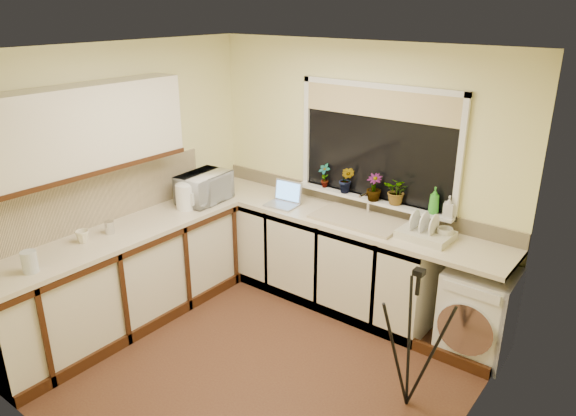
% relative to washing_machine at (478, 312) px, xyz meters
% --- Properties ---
extents(floor, '(3.20, 3.20, 0.00)m').
position_rel_washing_machine_xyz_m(floor, '(-1.36, -1.20, -0.38)').
color(floor, brown).
rests_on(floor, ground).
extents(ceiling, '(3.20, 3.20, 0.00)m').
position_rel_washing_machine_xyz_m(ceiling, '(-1.36, -1.20, 2.07)').
color(ceiling, white).
rests_on(ceiling, ground).
extents(wall_back, '(3.20, 0.00, 3.20)m').
position_rel_washing_machine_xyz_m(wall_back, '(-1.36, 0.30, 0.85)').
color(wall_back, '#F0EBA0').
rests_on(wall_back, ground).
extents(wall_front, '(3.20, 0.00, 3.20)m').
position_rel_washing_machine_xyz_m(wall_front, '(-1.36, -2.70, 0.85)').
color(wall_front, '#F0EBA0').
rests_on(wall_front, ground).
extents(wall_left, '(0.00, 3.00, 3.00)m').
position_rel_washing_machine_xyz_m(wall_left, '(-2.96, -1.20, 0.85)').
color(wall_left, '#F0EBA0').
rests_on(wall_left, ground).
extents(wall_right, '(0.00, 3.00, 3.00)m').
position_rel_washing_machine_xyz_m(wall_right, '(0.24, -1.20, 0.85)').
color(wall_right, '#F0EBA0').
rests_on(wall_right, ground).
extents(base_cabinet_back, '(2.55, 0.60, 0.86)m').
position_rel_washing_machine_xyz_m(base_cabinet_back, '(-1.69, -0.00, 0.05)').
color(base_cabinet_back, silver).
rests_on(base_cabinet_back, floor).
extents(base_cabinet_left, '(0.54, 2.40, 0.86)m').
position_rel_washing_machine_xyz_m(base_cabinet_left, '(-2.66, -1.50, 0.05)').
color(base_cabinet_left, silver).
rests_on(base_cabinet_left, floor).
extents(worktop_back, '(3.20, 0.60, 0.04)m').
position_rel_washing_machine_xyz_m(worktop_back, '(-1.36, -0.00, 0.50)').
color(worktop_back, beige).
rests_on(worktop_back, base_cabinet_back).
extents(worktop_left, '(0.60, 2.40, 0.04)m').
position_rel_washing_machine_xyz_m(worktop_left, '(-2.66, -1.50, 0.50)').
color(worktop_left, beige).
rests_on(worktop_left, base_cabinet_left).
extents(upper_cabinet, '(0.28, 1.90, 0.70)m').
position_rel_washing_machine_xyz_m(upper_cabinet, '(-2.80, -1.65, 1.42)').
color(upper_cabinet, silver).
rests_on(upper_cabinet, wall_left).
extents(splashback_left, '(0.02, 2.40, 0.45)m').
position_rel_washing_machine_xyz_m(splashback_left, '(-2.95, -1.50, 0.75)').
color(splashback_left, beige).
rests_on(splashback_left, wall_left).
extents(splashback_back, '(3.20, 0.02, 0.14)m').
position_rel_washing_machine_xyz_m(splashback_back, '(-1.36, 0.29, 0.59)').
color(splashback_back, beige).
rests_on(splashback_back, wall_back).
extents(window_glass, '(1.50, 0.02, 1.00)m').
position_rel_washing_machine_xyz_m(window_glass, '(-1.16, 0.28, 1.17)').
color(window_glass, black).
rests_on(window_glass, wall_back).
extents(window_blind, '(1.50, 0.02, 0.25)m').
position_rel_washing_machine_xyz_m(window_blind, '(-1.16, 0.26, 1.55)').
color(window_blind, tan).
rests_on(window_blind, wall_back).
extents(windowsill, '(1.60, 0.14, 0.03)m').
position_rel_washing_machine_xyz_m(windowsill, '(-1.16, 0.23, 0.66)').
color(windowsill, white).
rests_on(windowsill, wall_back).
extents(sink, '(0.82, 0.46, 0.03)m').
position_rel_washing_machine_xyz_m(sink, '(-1.16, -0.00, 0.54)').
color(sink, tan).
rests_on(sink, worktop_back).
extents(faucet, '(0.03, 0.03, 0.24)m').
position_rel_washing_machine_xyz_m(faucet, '(-1.16, 0.18, 0.64)').
color(faucet, silver).
rests_on(faucet, worktop_back).
extents(washing_machine, '(0.55, 0.53, 0.76)m').
position_rel_washing_machine_xyz_m(washing_machine, '(0.00, 0.00, 0.00)').
color(washing_machine, white).
rests_on(washing_machine, floor).
extents(laptop, '(0.32, 0.28, 0.22)m').
position_rel_washing_machine_xyz_m(laptop, '(-1.95, -0.08, 0.58)').
color(laptop, '#9F9FA7').
rests_on(laptop, worktop_back).
extents(kettle, '(0.18, 0.18, 0.24)m').
position_rel_washing_machine_xyz_m(kettle, '(-2.63, -0.74, 0.64)').
color(kettle, white).
rests_on(kettle, worktop_left).
extents(dish_rack, '(0.44, 0.34, 0.06)m').
position_rel_washing_machine_xyz_m(dish_rack, '(-0.51, 0.01, 0.55)').
color(dish_rack, beige).
rests_on(dish_rack, worktop_back).
extents(tripod, '(0.56, 0.56, 1.10)m').
position_rel_washing_machine_xyz_m(tripod, '(-0.16, -0.92, 0.17)').
color(tripod, black).
rests_on(tripod, floor).
extents(glass_jug, '(0.11, 0.11, 0.16)m').
position_rel_washing_machine_xyz_m(glass_jug, '(-2.56, -2.33, 0.60)').
color(glass_jug, silver).
rests_on(glass_jug, worktop_left).
extents(steel_jar, '(0.08, 0.08, 0.11)m').
position_rel_washing_machine_xyz_m(steel_jar, '(-2.70, -1.55, 0.58)').
color(steel_jar, silver).
rests_on(steel_jar, worktop_left).
extents(microwave, '(0.39, 0.55, 0.29)m').
position_rel_washing_machine_xyz_m(microwave, '(-2.63, -0.49, 0.67)').
color(microwave, silver).
rests_on(microwave, worktop_left).
extents(plant_a, '(0.14, 0.10, 0.24)m').
position_rel_washing_machine_xyz_m(plant_a, '(-1.69, 0.23, 0.79)').
color(plant_a, '#999999').
rests_on(plant_a, windowsill).
extents(plant_b, '(0.16, 0.14, 0.26)m').
position_rel_washing_machine_xyz_m(plant_b, '(-1.43, 0.21, 0.80)').
color(plant_b, '#999999').
rests_on(plant_b, windowsill).
extents(plant_c, '(0.17, 0.17, 0.25)m').
position_rel_washing_machine_xyz_m(plant_c, '(-1.12, 0.19, 0.80)').
color(plant_c, '#999999').
rests_on(plant_c, windowsill).
extents(plant_d, '(0.23, 0.20, 0.25)m').
position_rel_washing_machine_xyz_m(plant_d, '(-0.90, 0.23, 0.80)').
color(plant_d, '#999999').
rests_on(plant_d, windowsill).
extents(soap_bottle_green, '(0.11, 0.11, 0.23)m').
position_rel_washing_machine_xyz_m(soap_bottle_green, '(-0.55, 0.22, 0.79)').
color(soap_bottle_green, green).
rests_on(soap_bottle_green, windowsill).
extents(soap_bottle_clear, '(0.10, 0.10, 0.18)m').
position_rel_washing_machine_xyz_m(soap_bottle_clear, '(-0.42, 0.22, 0.76)').
color(soap_bottle_clear, '#999999').
rests_on(soap_bottle_clear, windowsill).
extents(cup_back, '(0.18, 0.18, 0.11)m').
position_rel_washing_machine_xyz_m(cup_back, '(-0.37, 0.07, 0.58)').
color(cup_back, beige).
rests_on(cup_back, worktop_back).
extents(cup_left, '(0.13, 0.13, 0.10)m').
position_rel_washing_machine_xyz_m(cup_left, '(-2.72, -1.79, 0.57)').
color(cup_left, '#F2E8C7').
rests_on(cup_left, worktop_left).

